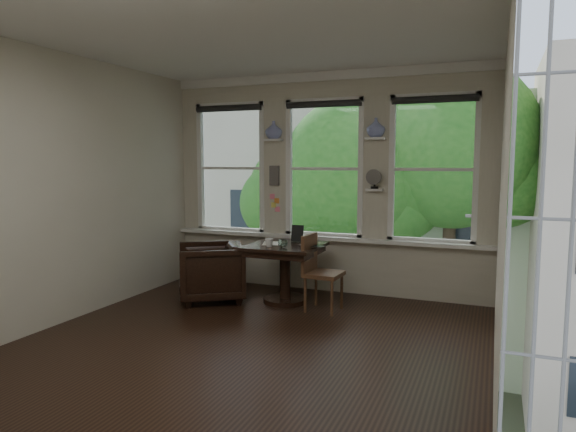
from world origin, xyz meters
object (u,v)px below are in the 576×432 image
at_px(laptop, 309,247).
at_px(mug, 269,243).
at_px(table, 285,273).
at_px(side_chair_right, 324,273).
at_px(armchair_left, 211,272).

distance_m(laptop, mug, 0.50).
xyz_separation_m(table, mug, (-0.12, -0.22, 0.43)).
bearing_deg(table, side_chair_right, -16.22).
distance_m(table, armchair_left, 0.97).
height_order(table, laptop, laptop).
bearing_deg(side_chair_right, table, 77.27).
xyz_separation_m(laptop, mug, (-0.49, -0.09, 0.04)).
bearing_deg(table, laptop, -18.53).
bearing_deg(table, armchair_left, -163.28).
xyz_separation_m(side_chair_right, laptop, (-0.20, 0.04, 0.30)).
bearing_deg(side_chair_right, laptop, 81.58).
bearing_deg(table, mug, -120.10).
height_order(armchair_left, mug, mug).
relative_size(armchair_left, side_chair_right, 0.89).
bearing_deg(side_chair_right, armchair_left, 97.75).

